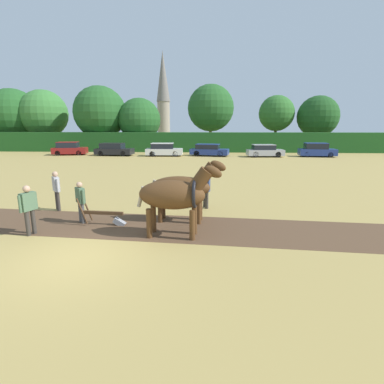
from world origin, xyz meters
name	(u,v)px	position (x,y,z in m)	size (l,w,h in m)	color
ground_plane	(78,258)	(0.00, 0.00, 0.00)	(240.00, 240.00, 0.00)	#A88E4C
plowed_furrow_strip	(50,222)	(-2.40, 3.04, 0.00)	(32.72, 2.88, 0.01)	brown
hedgerow	(181,142)	(0.00, 33.59, 1.31)	(61.41, 1.59, 2.62)	#1E511E
tree_far_left	(13,114)	(-26.03, 38.05, 5.20)	(7.58, 7.58, 8.99)	#4C3823
tree_left	(44,114)	(-21.39, 38.29, 5.26)	(7.11, 7.11, 8.82)	#423323
tree_center_left	(100,113)	(-12.16, 36.88, 5.37)	(7.58, 7.58, 9.16)	brown
tree_center	(139,120)	(-6.36, 36.81, 4.34)	(6.16, 6.16, 7.43)	#423323
tree_center_right	(211,108)	(4.01, 38.12, 6.02)	(6.78, 6.78, 9.42)	brown
tree_right	(277,113)	(13.71, 38.61, 5.27)	(5.18, 5.18, 7.88)	#423323
tree_far_right	(318,117)	(19.56, 38.02, 4.79)	(5.90, 5.90, 7.75)	#4C3823
church_spire	(163,95)	(-6.03, 59.45, 9.88)	(2.91, 2.91, 18.88)	gray
draft_horse_lead_left	(175,195)	(2.53, 1.83, 1.41)	(2.85, 1.18, 2.46)	#513319
draft_horse_lead_right	(183,187)	(2.68, 3.41, 1.33)	(2.97, 1.06, 2.43)	#513319
plow	(107,216)	(-0.13, 2.85, 0.32)	(1.79, 0.49, 1.13)	#4C331E
farmer_at_plow	(81,200)	(-1.14, 3.04, 0.90)	(0.47, 0.48, 1.57)	#4C4C4C
farmer_beside_team	(206,188)	(3.51, 5.33, 0.91)	(0.38, 0.59, 1.58)	#38332D
farmer_onlooker_left	(29,206)	(-2.32, 1.71, 0.98)	(0.37, 0.64, 1.69)	#38332D
farmer_onlooker_right	(56,188)	(-2.86, 4.63, 0.99)	(0.47, 0.55, 1.70)	#38332D
parked_car_far_left	(69,149)	(-13.35, 28.59, 0.76)	(4.20, 2.41, 1.59)	maroon
parked_car_left	(114,150)	(-7.66, 28.08, 0.72)	(4.57, 2.14, 1.49)	black
parked_car_center_left	(164,150)	(-1.58, 27.82, 0.73)	(4.36, 1.97, 1.52)	silver
parked_car_center	(209,150)	(3.77, 28.17, 0.69)	(4.73, 2.61, 1.41)	navy
parked_car_center_right	(265,151)	(10.18, 27.51, 0.69)	(4.24, 2.07, 1.42)	#A8A8B2
parked_car_right	(317,150)	(16.22, 27.93, 0.76)	(4.19, 2.01, 1.59)	navy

